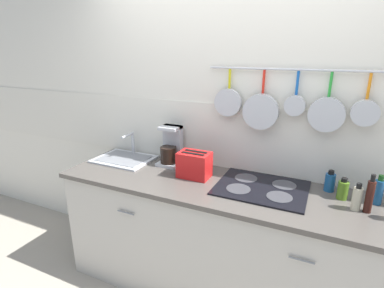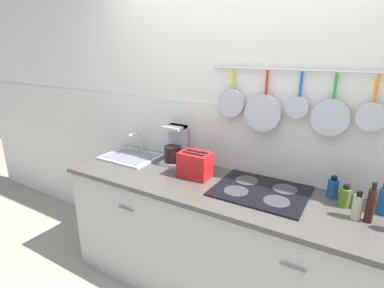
{
  "view_description": "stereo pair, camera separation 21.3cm",
  "coord_description": "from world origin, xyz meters",
  "px_view_note": "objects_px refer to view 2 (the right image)",
  "views": [
    {
      "loc": [
        0.63,
        -1.84,
        1.86
      ],
      "look_at": [
        -0.23,
        0.0,
        1.21
      ],
      "focal_mm": 28.0,
      "sensor_mm": 36.0,
      "label": 1
    },
    {
      "loc": [
        0.82,
        -1.74,
        1.86
      ],
      "look_at": [
        -0.23,
        0.0,
        1.21
      ],
      "focal_mm": 28.0,
      "sensor_mm": 36.0,
      "label": 2
    }
  ],
  "objects_px": {
    "toaster": "(195,165)",
    "bottle_vinegar": "(383,201)",
    "bottle_sesame_oil": "(345,197)",
    "bottle_hot_sauce": "(371,205)",
    "coffee_maker": "(175,148)",
    "bottle_olive_oil": "(357,207)",
    "bottle_cooking_wine": "(333,188)"
  },
  "relations": [
    {
      "from": "toaster",
      "to": "bottle_vinegar",
      "type": "relative_size",
      "value": 1.31
    },
    {
      "from": "bottle_sesame_oil",
      "to": "bottle_hot_sauce",
      "type": "height_order",
      "value": "bottle_hot_sauce"
    },
    {
      "from": "toaster",
      "to": "bottle_cooking_wine",
      "type": "distance_m",
      "value": 0.95
    },
    {
      "from": "coffee_maker",
      "to": "bottle_vinegar",
      "type": "distance_m",
      "value": 1.5
    },
    {
      "from": "bottle_hot_sauce",
      "to": "bottle_vinegar",
      "type": "height_order",
      "value": "bottle_hot_sauce"
    },
    {
      "from": "coffee_maker",
      "to": "toaster",
      "type": "distance_m",
      "value": 0.34
    },
    {
      "from": "coffee_maker",
      "to": "toaster",
      "type": "relative_size",
      "value": 1.29
    },
    {
      "from": "bottle_vinegar",
      "to": "bottle_olive_oil",
      "type": "bearing_deg",
      "value": -131.78
    },
    {
      "from": "bottle_olive_oil",
      "to": "bottle_vinegar",
      "type": "distance_m",
      "value": 0.19
    },
    {
      "from": "bottle_hot_sauce",
      "to": "bottle_cooking_wine",
      "type": "bearing_deg",
      "value": 135.45
    },
    {
      "from": "bottle_sesame_oil",
      "to": "bottle_vinegar",
      "type": "relative_size",
      "value": 0.75
    },
    {
      "from": "toaster",
      "to": "bottle_sesame_oil",
      "type": "distance_m",
      "value": 1.02
    },
    {
      "from": "bottle_sesame_oil",
      "to": "bottle_hot_sauce",
      "type": "bearing_deg",
      "value": -41.88
    },
    {
      "from": "bottle_cooking_wine",
      "to": "bottle_hot_sauce",
      "type": "distance_m",
      "value": 0.3
    },
    {
      "from": "bottle_cooking_wine",
      "to": "coffee_maker",
      "type": "bearing_deg",
      "value": -179.71
    },
    {
      "from": "bottle_hot_sauce",
      "to": "toaster",
      "type": "bearing_deg",
      "value": 178.26
    },
    {
      "from": "bottle_sesame_oil",
      "to": "toaster",
      "type": "bearing_deg",
      "value": -175.16
    },
    {
      "from": "coffee_maker",
      "to": "bottle_vinegar",
      "type": "height_order",
      "value": "coffee_maker"
    },
    {
      "from": "bottle_sesame_oil",
      "to": "bottle_vinegar",
      "type": "xyz_separation_m",
      "value": [
        0.2,
        0.02,
        0.02
      ]
    },
    {
      "from": "bottle_olive_oil",
      "to": "bottle_hot_sauce",
      "type": "bearing_deg",
      "value": -0.8
    },
    {
      "from": "bottle_sesame_oil",
      "to": "bottle_olive_oil",
      "type": "distance_m",
      "value": 0.14
    },
    {
      "from": "coffee_maker",
      "to": "bottle_cooking_wine",
      "type": "bearing_deg",
      "value": 0.29
    },
    {
      "from": "bottle_cooking_wine",
      "to": "bottle_olive_oil",
      "type": "bearing_deg",
      "value": -54.09
    },
    {
      "from": "bottle_hot_sauce",
      "to": "bottle_olive_oil",
      "type": "bearing_deg",
      "value": 179.2
    },
    {
      "from": "bottle_olive_oil",
      "to": "bottle_sesame_oil",
      "type": "bearing_deg",
      "value": 121.23
    },
    {
      "from": "bottle_sesame_oil",
      "to": "coffee_maker",
      "type": "bearing_deg",
      "value": 176.36
    },
    {
      "from": "bottle_olive_oil",
      "to": "bottle_vinegar",
      "type": "height_order",
      "value": "bottle_vinegar"
    },
    {
      "from": "toaster",
      "to": "bottle_hot_sauce",
      "type": "distance_m",
      "value": 1.15
    },
    {
      "from": "bottle_olive_oil",
      "to": "bottle_hot_sauce",
      "type": "xyz_separation_m",
      "value": [
        0.06,
        -0.0,
        0.03
      ]
    },
    {
      "from": "bottle_cooking_wine",
      "to": "bottle_sesame_oil",
      "type": "bearing_deg",
      "value": -48.59
    },
    {
      "from": "toaster",
      "to": "bottle_sesame_oil",
      "type": "xyz_separation_m",
      "value": [
        1.01,
        0.09,
        -0.03
      ]
    },
    {
      "from": "bottle_hot_sauce",
      "to": "bottle_vinegar",
      "type": "relative_size",
      "value": 1.25
    }
  ]
}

